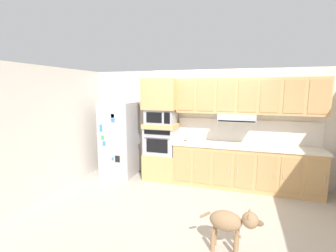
{
  "coord_description": "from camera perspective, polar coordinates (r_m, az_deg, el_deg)",
  "views": [
    {
      "loc": [
        0.8,
        -4.34,
        2.06
      ],
      "look_at": [
        -0.68,
        0.37,
        1.31
      ],
      "focal_mm": 25.52,
      "sensor_mm": 36.0,
      "label": 1
    }
  ],
  "objects": [
    {
      "name": "upper_cabinet_with_hood",
      "position": [
        5.21,
        18.26,
        6.51
      ],
      "size": [
        2.93,
        0.48,
        0.88
      ],
      "color": "tan",
      "rests_on": "backsplash_panel"
    },
    {
      "name": "oven_base_cabinet",
      "position": [
        5.67,
        -1.58,
        -9.42
      ],
      "size": [
        0.74,
        0.62,
        0.6
      ],
      "primitive_type": "cube",
      "color": "tan",
      "rests_on": "ground"
    },
    {
      "name": "refrigerator",
      "position": [
        5.87,
        -11.57,
        -3.09
      ],
      "size": [
        0.76,
        0.73,
        1.76
      ],
      "color": "#ADADB2",
      "rests_on": "ground"
    },
    {
      "name": "backsplash_panel",
      "position": [
        5.45,
        18.01,
        -1.15
      ],
      "size": [
        2.97,
        0.02,
        0.5
      ],
      "primitive_type": "cube",
      "color": "silver",
      "rests_on": "countertop_slab"
    },
    {
      "name": "side_panel_left",
      "position": [
        5.7,
        -21.98,
        -0.13
      ],
      "size": [
        0.12,
        7.1,
        2.5
      ],
      "primitive_type": "cube",
      "color": "beige",
      "rests_on": "ground"
    },
    {
      "name": "lower_cabinet_run",
      "position": [
        5.33,
        17.65,
        -9.42
      ],
      "size": [
        2.93,
        0.63,
        0.88
      ],
      "color": "tan",
      "rests_on": "ground"
    },
    {
      "name": "built_in_oven",
      "position": [
        5.51,
        -1.62,
        -3.48
      ],
      "size": [
        0.7,
        0.62,
        0.6
      ],
      "color": "#A8AAAF",
      "rests_on": "oven_base_cabinet"
    },
    {
      "name": "microwave",
      "position": [
        5.42,
        -1.64,
        2.32
      ],
      "size": [
        0.64,
        0.54,
        0.32
      ],
      "color": "#A8AAAF",
      "rests_on": "appliance_mid_shelf"
    },
    {
      "name": "screwdriver",
      "position": [
        5.39,
        4.31,
        -3.41
      ],
      "size": [
        0.14,
        0.13,
        0.03
      ],
      "color": "red",
      "rests_on": "countertop_slab"
    },
    {
      "name": "ground_plane",
      "position": [
        4.87,
        6.62,
        -16.42
      ],
      "size": [
        9.6,
        9.6,
        0.0
      ],
      "primitive_type": "plane",
      "color": "#B2A899"
    },
    {
      "name": "appliance_mid_shelf",
      "position": [
        5.45,
        -1.63,
        0.12
      ],
      "size": [
        0.74,
        0.62,
        0.1
      ],
      "primitive_type": "cube",
      "color": "tan",
      "rests_on": "built_in_oven"
    },
    {
      "name": "dog",
      "position": [
        3.33,
        14.86,
        -21.34
      ],
      "size": [
        0.79,
        0.28,
        0.61
      ],
      "rotation": [
        0.0,
        0.0,
        -0.07
      ],
      "color": "#997551",
      "rests_on": "ground"
    },
    {
      "name": "appliance_upper_cabinet",
      "position": [
        5.39,
        -1.66,
        7.62
      ],
      "size": [
        0.74,
        0.62,
        0.68
      ],
      "primitive_type": "cube",
      "color": "tan",
      "rests_on": "microwave"
    },
    {
      "name": "back_kitchen_wall",
      "position": [
        5.56,
        9.02,
        0.21
      ],
      "size": [
        6.2,
        0.12,
        2.5
      ],
      "primitive_type": "cube",
      "color": "beige",
      "rests_on": "ground"
    },
    {
      "name": "countertop_slab",
      "position": [
        5.22,
        17.88,
        -4.59
      ],
      "size": [
        2.97,
        0.64,
        0.04
      ],
      "primitive_type": "cube",
      "color": "silver",
      "rests_on": "lower_cabinet_run"
    }
  ]
}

